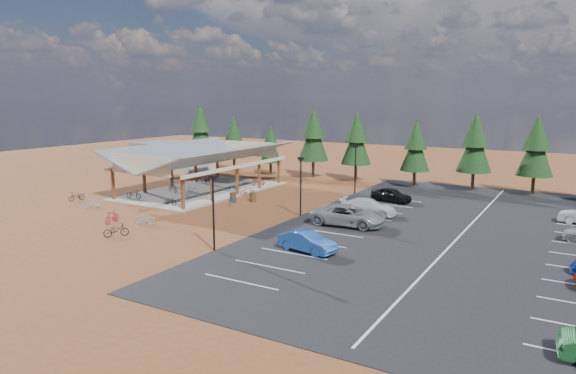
{
  "coord_description": "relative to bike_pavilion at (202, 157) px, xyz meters",
  "views": [
    {
      "loc": [
        26.1,
        -36.21,
        10.21
      ],
      "look_at": [
        3.54,
        2.33,
        2.37
      ],
      "focal_mm": 32.0,
      "sensor_mm": 36.0,
      "label": 1
    }
  ],
  "objects": [
    {
      "name": "ground",
      "position": [
        10.0,
        -7.0,
        -3.82
      ],
      "size": [
        140.0,
        140.0,
        0.0
      ],
      "primitive_type": "plane",
      "color": "brown",
      "rests_on": "ground"
    },
    {
      "name": "asphalt_lot",
      "position": [
        28.5,
        -4.0,
        -3.8
      ],
      "size": [
        27.0,
        44.0,
        0.04
      ],
      "primitive_type": "cube",
      "color": "black",
      "rests_on": "ground"
    },
    {
      "name": "concrete_pad",
      "position": [
        0.0,
        0.0,
        -3.77
      ],
      "size": [
        10.6,
        18.6,
        0.1
      ],
      "primitive_type": "cube",
      "color": "gray",
      "rests_on": "ground"
    },
    {
      "name": "bike_pavilion",
      "position": [
        0.0,
        0.0,
        0.0
      ],
      "size": [
        11.65,
        19.4,
        4.97
      ],
      "color": "brown",
      "rests_on": "concrete_pad"
    },
    {
      "name": "outbuilding",
      "position": [
        -14.0,
        11.0,
        -1.8
      ],
      "size": [
        11.0,
        7.0,
        3.9
      ],
      "color": "#ADA593",
      "rests_on": "ground"
    },
    {
      "name": "lamp_post_0",
      "position": [
        15.0,
        -17.0,
        -0.85
      ],
      "size": [
        0.5,
        0.25,
        5.14
      ],
      "color": "black",
      "rests_on": "ground"
    },
    {
      "name": "lamp_post_1",
      "position": [
        15.0,
        -5.0,
        -0.85
      ],
      "size": [
        0.5,
        0.25,
        5.14
      ],
      "color": "black",
      "rests_on": "ground"
    },
    {
      "name": "lamp_post_2",
      "position": [
        15.0,
        7.0,
        -0.85
      ],
      "size": [
        0.5,
        0.25,
        5.14
      ],
      "color": "black",
      "rests_on": "ground"
    },
    {
      "name": "trash_bin_0",
      "position": [
        6.26,
        -3.01,
        -3.37
      ],
      "size": [
        0.6,
        0.6,
        0.9
      ],
      "primitive_type": "cylinder",
      "color": "#402E17",
      "rests_on": "ground"
    },
    {
      "name": "trash_bin_1",
      "position": [
        7.92,
        -1.95,
        -3.37
      ],
      "size": [
        0.6,
        0.6,
        0.9
      ],
      "primitive_type": "cylinder",
      "color": "#402E17",
      "rests_on": "ground"
    },
    {
      "name": "pine_0",
      "position": [
        -13.15,
        15.52,
        1.8
      ],
      "size": [
        3.95,
        3.95,
        9.21
      ],
      "color": "#382314",
      "rests_on": "ground"
    },
    {
      "name": "pine_1",
      "position": [
        -6.91,
        15.16,
        0.74
      ],
      "size": [
        3.21,
        3.21,
        7.49
      ],
      "color": "#382314",
      "rests_on": "ground"
    },
    {
      "name": "pine_2",
      "position": [
        -0.34,
        14.43,
        0.18
      ],
      "size": [
        2.82,
        2.82,
        6.57
      ],
      "color": "#382314",
      "rests_on": "ground"
    },
    {
      "name": "pine_3",
      "position": [
        5.87,
        14.84,
        1.71
      ],
      "size": [
        3.89,
        3.89,
        9.05
      ],
      "color": "#382314",
      "rests_on": "ground"
    },
    {
      "name": "pine_4",
      "position": [
        11.66,
        15.08,
        1.41
      ],
      "size": [
        3.68,
        3.68,
        8.57
      ],
      "color": "#382314",
      "rests_on": "ground"
    },
    {
      "name": "pine_5",
      "position": [
        19.2,
        14.43,
        0.92
      ],
      "size": [
        3.33,
        3.33,
        7.77
      ],
      "color": "#382314",
      "rests_on": "ground"
    },
    {
      "name": "pine_6",
      "position": [
        25.51,
        15.22,
        1.5
      ],
      "size": [
        3.74,
        3.74,
        8.72
      ],
      "color": "#382314",
      "rests_on": "ground"
    },
    {
      "name": "pine_7",
      "position": [
        31.5,
        15.87,
        1.36
      ],
      "size": [
        3.65,
        3.65,
        8.5
      ],
      "color": "#382314",
      "rests_on": "ground"
    },
    {
      "name": "bike_0",
      "position": [
        -3.07,
        -7.2,
        -3.27
      ],
      "size": [
        1.81,
        0.9,
        0.91
      ],
      "primitive_type": "imported",
      "rotation": [
        0.0,
        0.0,
        1.75
      ],
      "color": "black",
      "rests_on": "concrete_pad"
    },
    {
      "name": "bike_1",
      "position": [
        -2.14,
        -2.53,
        -3.18
      ],
      "size": [
        1.88,
        0.98,
        1.09
      ],
      "primitive_type": "imported",
      "rotation": [
        0.0,
        0.0,
        1.3
      ],
      "color": "gray",
      "rests_on": "concrete_pad"
    },
    {
      "name": "bike_2",
      "position": [
        -2.3,
        3.52,
        -3.29
      ],
      "size": [
        1.66,
        0.62,
        0.87
      ],
      "primitive_type": "imported",
      "rotation": [
        0.0,
        0.0,
        1.54
      ],
      "color": "navy",
      "rests_on": "concrete_pad"
    },
    {
      "name": "bike_3",
      "position": [
        -2.63,
        4.4,
        -3.27
      ],
      "size": [
        1.59,
        0.81,
        0.92
      ],
      "primitive_type": "imported",
      "rotation": [
        0.0,
        0.0,
        1.83
      ],
      "color": "maroon",
      "rests_on": "concrete_pad"
    },
    {
      "name": "bike_4",
      "position": [
        2.26,
        -7.62,
        -3.29
      ],
      "size": [
        1.7,
        0.74,
        0.87
      ],
      "primitive_type": "imported",
      "rotation": [
        0.0,
        0.0,
        1.47
      ],
      "color": "black",
      "rests_on": "concrete_pad"
    },
    {
      "name": "bike_5",
      "position": [
        1.38,
        -3.53,
        -3.18
      ],
      "size": [
        1.87,
        0.88,
        1.08
      ],
      "primitive_type": "imported",
      "rotation": [
        0.0,
        0.0,
        1.79
      ],
      "color": "#93969A",
      "rests_on": "concrete_pad"
    },
    {
      "name": "bike_6",
      "position": [
        3.2,
        0.83,
        -3.32
      ],
      "size": [
        1.62,
        0.87,
        0.81
      ],
      "primitive_type": "imported",
      "rotation": [
        0.0,
        0.0,
        1.35
      ],
      "color": "navy",
      "rests_on": "concrete_pad"
    },
    {
      "name": "bike_7",
      "position": [
        3.31,
        5.83,
        -3.2
      ],
      "size": [
        1.8,
        0.76,
        1.05
      ],
      "primitive_type": "imported",
      "rotation": [
        0.0,
        0.0,
        1.73
      ],
      "color": "maroon",
      "rests_on": "concrete_pad"
    },
    {
      "name": "bike_8",
      "position": [
        -7.51,
        -10.54,
        -3.37
      ],
      "size": [
        0.72,
        1.77,
        0.91
      ],
      "primitive_type": "imported",
      "rotation": [
        0.0,
        0.0,
        -0.07
      ],
      "color": "black",
      "rests_on": "ground"
    },
    {
      "name": "bike_9",
      "position": [
        -3.51,
        -11.93,
        -3.34
      ],
      "size": [
        1.21,
        1.61,
        0.97
      ],
      "primitive_type": "imported",
      "rotation": [
        0.0,
        0.0,
        2.61
      ],
      "color": "#919299",
      "rests_on": "ground"
    },
    {
      "name": "bike_11",
      "position": [
        2.91,
        -15.14,
        -3.28
      ],
      "size": [
        0.93,
        1.88,
        1.09
      ],
      "primitive_type": "imported",
      "rotation": [
        0.0,
        0.0,
        0.24
      ],
      "color": "maroon",
      "rests_on": "ground"
    },
    {
      "name": "bike_12",
      "position": [
        6.48,
        -17.86,
        -3.35
      ],
      "size": [
        1.55,
        1.85,
        0.95
      ],
      "primitive_type": "imported",
      "rotation": [
        0.0,
        0.0,
        2.53
      ],
      "color": "black",
      "rests_on": "ground"
    },
    {
      "name": "bike_13",
      "position": [
        5.72,
        -14.21,
        -3.32
      ],
      "size": [
        1.71,
        1.13,
        1.0
      ],
      "primitive_type": "imported",
      "rotation": [
        0.0,
        0.0,
        5.14
      ],
      "color": "gray",
      "rests_on": "ground"
    },
    {
      "name": "bike_14",
      "position": [
        7.06,
        -4.16,
        -3.38
      ],
      "size": [
        0.89,
        1.76,
        0.88
      ],
      "primitive_type": "imported",
      "rotation": [
        0.0,
        0.0,
        0.19
      ],
      "color": "navy",
      "rests_on": "ground"
    },
    {
      "name": "bike_15",
      "position": [
        5.81,
        0.16,
        -3.34
      ],
      "size": [
        1.61,
        1.29,
        0.98
      ],
      "primitive_type": "imported",
      "rotation": [
        0.0,
        0.0,
        2.16
      ],
      "color": "maroon",
      "rests_on": "ground"
    },
    {
      "name": "car_1",
      "position": [
        20.54,
        -14.1,
        -3.1
      ],
      "size": [
        4.32,
        2.14,
        1.36
      ],
      "primitive_type": "imported",
      "rotation": [
        0.0,
        0.0,
        1.4
      ],
      "color": "#204B9B",
      "rests_on": "asphalt_lot"
    },
    {
      "name": "car_2",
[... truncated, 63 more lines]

